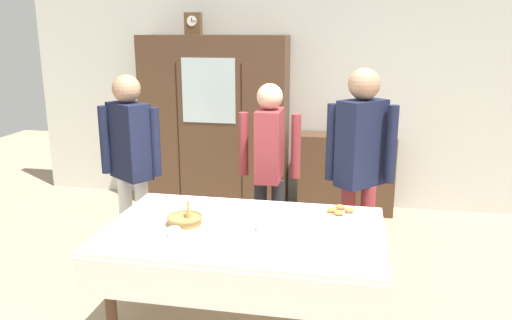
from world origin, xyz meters
The scene contains 18 objects.
ground_plane centered at (0.00, 0.00, 0.00)m, with size 12.00×12.00×0.00m, color tan.
back_wall centered at (0.00, 2.65, 1.35)m, with size 6.40×0.10×2.70m, color silver.
dining_table centered at (0.00, -0.24, 0.68)m, with size 1.78×1.12×0.78m.
wall_cabinet centered at (-0.90, 2.35, 0.98)m, with size 1.66×0.46×1.96m.
mantel_clock centered at (-1.12, 2.35, 2.08)m, with size 0.18×0.11×0.24m.
bookshelf_low centered at (0.61, 2.41, 0.44)m, with size 1.06×0.35×0.88m.
book_stack centered at (0.61, 2.41, 0.91)m, with size 0.15×0.22×0.06m.
tea_cup_far_right centered at (-0.35, 0.12, 0.80)m, with size 0.13×0.13×0.06m.
tea_cup_near_left centered at (-0.39, -0.43, 0.80)m, with size 0.13×0.13×0.06m.
tea_cup_mid_left centered at (0.13, -0.24, 0.80)m, with size 0.13×0.13×0.06m.
bread_basket centered at (-0.39, -0.21, 0.81)m, with size 0.24×0.24×0.16m.
pastry_plate centered at (0.60, 0.17, 0.79)m, with size 0.28×0.28×0.05m.
spoon_near_left centered at (-0.11, 0.12, 0.78)m, with size 0.12×0.02×0.01m.
spoon_near_right centered at (0.72, -0.54, 0.78)m, with size 0.12×0.02×0.01m.
spoon_front_edge centered at (0.03, -0.60, 0.78)m, with size 0.12×0.02×0.01m.
person_behind_table_right centered at (-1.11, 0.56, 1.02)m, with size 0.52×0.37×1.67m.
person_near_right_end centered at (-0.01, 0.85, 0.97)m, with size 0.52×0.36×1.60m.
person_behind_table_left centered at (0.73, 0.59, 1.07)m, with size 0.52×0.40×1.75m.
Camera 1 is at (0.65, -3.17, 2.01)m, focal length 35.38 mm.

